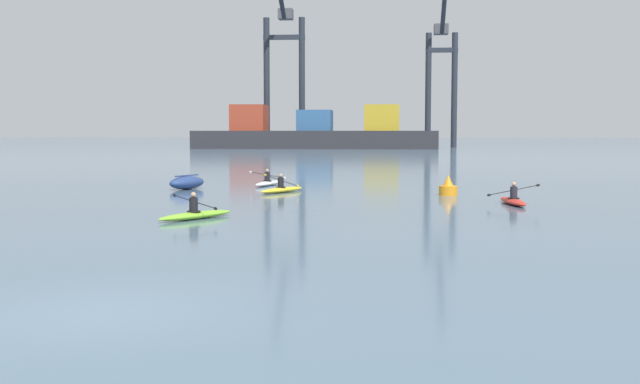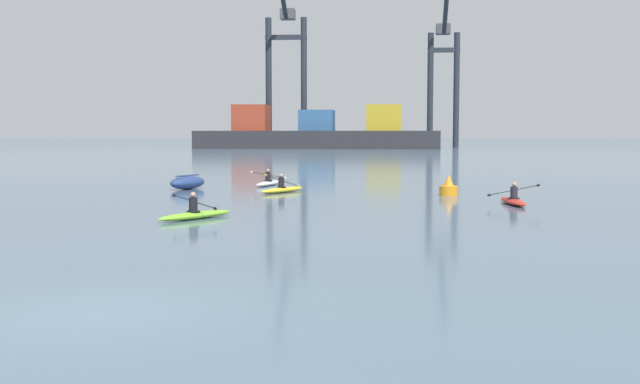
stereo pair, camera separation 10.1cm
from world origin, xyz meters
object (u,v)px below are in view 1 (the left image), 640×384
kayak_red (513,200)px  capsized_dinghy (187,183)px  gantry_crane_west_mid (442,67)px  kayak_lime (196,214)px  channel_buoy (448,188)px  kayak_yellow (282,189)px  kayak_white (268,183)px  gantry_crane_west (284,58)px  container_barge (315,134)px

kayak_red → capsized_dinghy: bearing=155.6°
gantry_crane_west_mid → kayak_lime: (-17.74, -127.70, -15.78)m
channel_buoy → kayak_yellow: (-8.26, 0.94, -0.19)m
kayak_red → channel_buoy: bearing=117.2°
kayak_red → kayak_white: (-12.07, 10.33, 0.00)m
gantry_crane_west_mid → kayak_white: (-17.78, -110.94, -15.78)m
capsized_dinghy → kayak_red: kayak_red is taller
gantry_crane_west → kayak_white: (13.02, -104.22, -17.27)m
kayak_white → container_barge: bearing=93.7°
kayak_lime → kayak_yellow: size_ratio=0.98×
gantry_crane_west_mid → kayak_yellow: size_ratio=10.47×
container_barge → capsized_dinghy: (2.42, -100.45, -2.40)m
gantry_crane_west_mid → kayak_yellow: 117.98m
container_barge → kayak_red: container_barge is taller
channel_buoy → kayak_yellow: 8.31m
capsized_dinghy → kayak_lime: 14.23m
capsized_dinghy → kayak_white: size_ratio=0.82×
kayak_yellow → kayak_white: same height
container_barge → kayak_white: size_ratio=12.98×
gantry_crane_west → kayak_lime: 122.91m
kayak_lime → kayak_yellow: 12.01m
container_barge → kayak_yellow: container_barge is taller
gantry_crane_west → gantry_crane_west_mid: size_ratio=1.03×
container_barge → kayak_yellow: 102.53m
gantry_crane_west_mid → kayak_red: gantry_crane_west_mid is taller
gantry_crane_west_mid → kayak_lime: 129.89m
container_barge → gantry_crane_west_mid: bearing=29.4°
container_barge → channel_buoy: 104.41m
gantry_crane_west → kayak_red: 118.53m
kayak_white → capsized_dinghy: bearing=-141.6°
channel_buoy → kayak_lime: (-9.69, -10.99, -0.19)m
gantry_crane_west → kayak_yellow: size_ratio=10.83×
container_barge → capsized_dinghy: container_barge is taller
gantry_crane_west → kayak_lime: (13.06, -120.99, -17.27)m
channel_buoy → capsized_dinghy: bearing=168.8°
capsized_dinghy → channel_buoy: channel_buoy is taller
gantry_crane_west → kayak_lime: gantry_crane_west is taller
capsized_dinghy → container_barge: bearing=91.4°
container_barge → kayak_white: 97.61m
kayak_red → kayak_yellow: (-10.60, 5.49, 0.00)m
capsized_dinghy → kayak_white: 4.97m
container_barge → kayak_white: bearing=-86.3°
gantry_crane_west → kayak_yellow: 111.37m
kayak_red → gantry_crane_west_mid: bearing=87.3°
gantry_crane_west_mid → kayak_white: size_ratio=9.92×
kayak_red → gantry_crane_west: bearing=102.4°
kayak_red → kayak_yellow: size_ratio=1.05×
kayak_yellow → kayak_white: (-1.47, 4.84, 0.00)m
gantry_crane_west → kayak_white: size_ratio=10.26×
container_barge → kayak_red: (18.39, -107.70, -2.58)m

